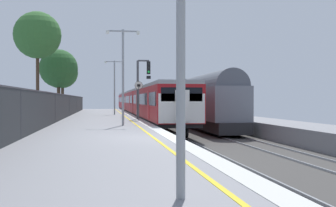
{
  "coord_description": "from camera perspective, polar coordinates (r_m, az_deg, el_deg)",
  "views": [
    {
      "loc": [
        -2.33,
        -16.88,
        1.5
      ],
      "look_at": [
        1.64,
        9.09,
        1.28
      ],
      "focal_mm": 45.52,
      "sensor_mm": 36.0,
      "label": 1
    }
  ],
  "objects": [
    {
      "name": "platform_back_fence",
      "position": [
        17.17,
        -19.15,
        -1.14
      ],
      "size": [
        0.07,
        99.0,
        1.97
      ],
      "color": "#282B2D",
      "rests_on": "ground"
    },
    {
      "name": "speed_limit_sign",
      "position": [
        31.18,
        -3.94,
        1.06
      ],
      "size": [
        0.59,
        0.08,
        2.86
      ],
      "color": "#59595B",
      "rests_on": "ground"
    },
    {
      "name": "signal_gantry",
      "position": [
        33.38,
        -3.59,
        2.89
      ],
      "size": [
        1.1,
        0.24,
        4.63
      ],
      "color": "#47474C",
      "rests_on": "ground"
    },
    {
      "name": "freight_train_adjacent_track",
      "position": [
        56.39,
        -0.09,
        0.46
      ],
      "size": [
        2.6,
        59.11,
        4.55
      ],
      "color": "#232326",
      "rests_on": "ground"
    },
    {
      "name": "platform_lamp_mid",
      "position": [
        25.27,
        -6.05,
        4.64
      ],
      "size": [
        2.0,
        0.2,
        5.65
      ],
      "color": "#93999E",
      "rests_on": "ground"
    },
    {
      "name": "ground",
      "position": [
        17.72,
        7.72,
        -6.36
      ],
      "size": [
        17.4,
        110.0,
        1.21
      ],
      "color": "gray"
    },
    {
      "name": "commuter_train_at_platform",
      "position": [
        54.07,
        -3.99,
        0.23
      ],
      "size": [
        2.83,
        60.75,
        3.81
      ],
      "color": "maroon",
      "rests_on": "ground"
    },
    {
      "name": "background_tree_left",
      "position": [
        38.57,
        -17.18,
        8.6
      ],
      "size": [
        4.04,
        4.04,
        9.1
      ],
      "color": "#473323",
      "rests_on": "ground"
    },
    {
      "name": "background_tree_centre",
      "position": [
        57.05,
        -14.1,
        3.85
      ],
      "size": [
        3.98,
        3.98,
        7.03
      ],
      "color": "#473323",
      "rests_on": "ground"
    },
    {
      "name": "platform_lamp_far",
      "position": [
        44.08,
        -7.18,
        2.78
      ],
      "size": [
        2.0,
        0.2,
        5.54
      ],
      "color": "#93999E",
      "rests_on": "ground"
    },
    {
      "name": "background_tree_right",
      "position": [
        44.48,
        -14.44,
        4.45
      ],
      "size": [
        3.87,
        3.87,
        6.62
      ],
      "color": "#473323",
      "rests_on": "ground"
    }
  ]
}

